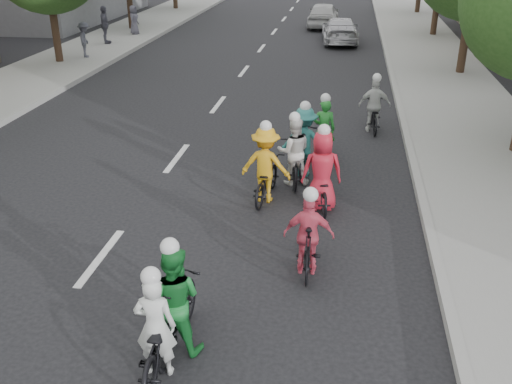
% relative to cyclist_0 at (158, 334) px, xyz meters
% --- Properties ---
extents(ground, '(120.00, 120.00, 0.00)m').
position_rel_cyclist_0_xyz_m(ground, '(-1.98, 2.59, -0.56)').
color(ground, black).
rests_on(ground, ground).
extents(sidewalk_left, '(4.00, 80.00, 0.15)m').
position_rel_cyclist_0_xyz_m(sidewalk_left, '(-9.98, 12.59, -0.48)').
color(sidewalk_left, gray).
rests_on(sidewalk_left, ground).
extents(curb_left, '(0.18, 80.00, 0.18)m').
position_rel_cyclist_0_xyz_m(curb_left, '(-8.03, 12.59, -0.47)').
color(curb_left, '#999993').
rests_on(curb_left, ground).
extents(sidewalk_right, '(4.00, 80.00, 0.15)m').
position_rel_cyclist_0_xyz_m(sidewalk_right, '(6.02, 12.59, -0.48)').
color(sidewalk_right, gray).
rests_on(sidewalk_right, ground).
extents(curb_right, '(0.18, 80.00, 0.18)m').
position_rel_cyclist_0_xyz_m(curb_right, '(4.07, 12.59, -0.47)').
color(curb_right, '#999993').
rests_on(curb_right, ground).
extents(cyclist_0, '(0.82, 1.95, 1.66)m').
position_rel_cyclist_0_xyz_m(cyclist_0, '(0.00, 0.00, 0.00)').
color(cyclist_0, black).
rests_on(cyclist_0, ground).
extents(cyclist_1, '(0.82, 1.79, 1.80)m').
position_rel_cyclist_0_xyz_m(cyclist_1, '(0.10, 0.49, 0.12)').
color(cyclist_1, black).
rests_on(cyclist_1, ground).
extents(cyclist_2, '(1.16, 1.80, 1.84)m').
position_rel_cyclist_0_xyz_m(cyclist_2, '(0.67, 5.50, 0.12)').
color(cyclist_2, black).
rests_on(cyclist_2, ground).
extents(cyclist_3, '(0.88, 1.62, 1.63)m').
position_rel_cyclist_0_xyz_m(cyclist_3, '(1.81, 2.76, 0.04)').
color(cyclist_3, black).
rests_on(cyclist_3, ground).
extents(cyclist_4, '(0.93, 1.75, 1.89)m').
position_rel_cyclist_0_xyz_m(cyclist_4, '(1.89, 5.30, 0.10)').
color(cyclist_4, black).
rests_on(cyclist_4, ground).
extents(cyclist_5, '(0.61, 1.49, 1.74)m').
position_rel_cyclist_0_xyz_m(cyclist_5, '(1.79, 8.22, 0.04)').
color(cyclist_5, black).
rests_on(cyclist_5, ground).
extents(cyclist_6, '(0.85, 1.81, 1.74)m').
position_rel_cyclist_0_xyz_m(cyclist_6, '(1.18, 6.54, 0.06)').
color(cyclist_6, black).
rests_on(cyclist_6, ground).
extents(cyclist_7, '(1.11, 1.90, 1.85)m').
position_rel_cyclist_0_xyz_m(cyclist_7, '(1.37, 7.06, 0.16)').
color(cyclist_7, black).
rests_on(cyclist_7, ground).
extents(cyclist_8, '(0.95, 1.69, 1.73)m').
position_rel_cyclist_0_xyz_m(cyclist_8, '(3.14, 10.66, 0.03)').
color(cyclist_8, black).
rests_on(cyclist_8, ground).
extents(follow_car_lead, '(2.08, 4.48, 1.27)m').
position_rel_cyclist_0_xyz_m(follow_car_lead, '(1.81, 24.73, 0.07)').
color(follow_car_lead, '#B8B9BD').
rests_on(follow_car_lead, ground).
extents(follow_car_trail, '(1.80, 4.30, 1.45)m').
position_rel_cyclist_0_xyz_m(follow_car_trail, '(0.70, 29.63, 0.17)').
color(follow_car_trail, silver).
rests_on(follow_car_trail, ground).
extents(spectator_0, '(0.87, 1.13, 1.55)m').
position_rel_cyclist_0_xyz_m(spectator_0, '(-9.36, 18.59, 0.36)').
color(spectator_0, '#4B4C57').
rests_on(spectator_0, sidewalk_left).
extents(spectator_1, '(0.74, 1.15, 1.82)m').
position_rel_cyclist_0_xyz_m(spectator_1, '(-9.76, 21.84, 0.50)').
color(spectator_1, '#545360').
rests_on(spectator_1, sidewalk_left).
extents(spectator_2, '(0.50, 0.75, 1.51)m').
position_rel_cyclist_0_xyz_m(spectator_2, '(-9.31, 24.71, 0.35)').
color(spectator_2, '#52505E').
rests_on(spectator_2, sidewalk_left).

